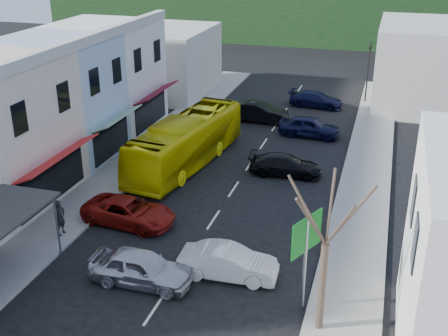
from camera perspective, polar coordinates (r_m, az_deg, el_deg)
ground at (r=26.92m, az=-3.70°, el=-9.16°), size 120.00×120.00×0.00m
sidewalk_left at (r=37.76m, az=-9.21°, el=0.61°), size 3.00×52.00×0.15m
sidewalk_right at (r=34.38m, az=14.03°, el=-2.15°), size 3.00×52.00×0.15m
shopfront_row at (r=34.96m, az=-20.59°, el=4.40°), size 8.25×30.00×8.00m
distant_block_left at (r=53.51m, az=-6.00°, el=10.79°), size 8.00×10.00×6.00m
distant_block_right at (r=52.47m, az=19.67°, el=9.89°), size 8.00×12.00×7.00m
bus at (r=36.55m, az=-3.84°, el=2.58°), size 4.04×11.83×3.10m
car_silver at (r=25.08m, az=-8.40°, el=-10.16°), size 4.41×1.83×1.40m
car_white at (r=25.24m, az=0.44°, el=-9.64°), size 4.49×2.04×1.40m
car_red at (r=29.91m, az=-9.62°, el=-4.39°), size 4.77×2.35×1.40m
car_black_near at (r=35.48m, az=6.26°, el=0.36°), size 4.62×2.15×1.40m
car_navy_mid at (r=42.37m, az=8.68°, el=4.08°), size 4.50×2.06×1.40m
car_black_far at (r=45.34m, az=3.43°, el=5.59°), size 4.43×1.88×1.40m
car_navy_far at (r=49.76m, az=9.35°, el=6.92°), size 4.65×2.26×1.40m
pedestrian_left at (r=29.32m, az=-16.32°, el=-4.99°), size 0.48×0.65×1.70m
direction_sign at (r=22.70m, az=8.22°, el=-9.55°), size 1.74×2.15×4.40m
street_tree at (r=20.82m, az=10.27°, el=-7.65°), size 2.67×2.67×7.69m
traffic_signal at (r=51.47m, az=14.40°, el=9.33°), size 0.96×1.29×5.36m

